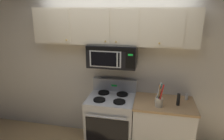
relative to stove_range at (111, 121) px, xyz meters
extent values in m
cube|color=silver|center=(0.00, 0.37, 0.88)|extent=(5.20, 0.10, 2.70)
cube|color=#B7BABF|center=(0.00, 0.00, -0.02)|extent=(0.76, 0.64, 0.90)
cube|color=black|center=(0.00, -0.33, -0.03)|extent=(0.67, 0.01, 0.52)
cylinder|color=#B7BABF|center=(0.00, -0.36, 0.27)|extent=(0.61, 0.03, 0.03)
cube|color=#B7BABF|center=(0.00, 0.28, 0.54)|extent=(0.76, 0.07, 0.22)
cube|color=#19D83F|center=(0.00, 0.24, 0.54)|extent=(0.10, 0.00, 0.04)
cylinder|color=black|center=(-0.16, -0.14, 0.44)|extent=(0.19, 0.19, 0.02)
cylinder|color=black|center=(0.16, -0.14, 0.44)|extent=(0.19, 0.19, 0.02)
cylinder|color=black|center=(-0.16, 0.14, 0.44)|extent=(0.19, 0.19, 0.02)
cylinder|color=black|center=(0.16, 0.14, 0.44)|extent=(0.19, 0.19, 0.02)
cube|color=black|center=(0.00, 0.12, 1.11)|extent=(0.76, 0.39, 0.35)
cube|color=black|center=(0.00, -0.08, 1.25)|extent=(0.73, 0.01, 0.06)
cube|color=#B7BABF|center=(-0.07, -0.08, 1.09)|extent=(0.49, 0.01, 0.25)
cube|color=black|center=(-0.08, -0.08, 1.09)|extent=(0.44, 0.01, 0.22)
cube|color=black|center=(0.30, -0.08, 1.09)|extent=(0.14, 0.01, 0.25)
cube|color=#19D83F|center=(0.30, -0.08, 1.18)|extent=(0.07, 0.00, 0.03)
cylinder|color=#B7BABF|center=(0.11, -0.10, 1.09)|extent=(0.02, 0.02, 0.23)
cube|color=beige|center=(0.00, 0.15, 1.56)|extent=(2.50, 0.33, 0.55)
cube|color=beige|center=(-0.83, -0.02, 1.56)|extent=(0.38, 0.01, 0.51)
sphere|color=tan|center=(-0.70, -0.03, 1.35)|extent=(0.03, 0.03, 0.03)
cube|color=beige|center=(-0.21, -0.02, 1.56)|extent=(0.38, 0.01, 0.51)
sphere|color=tan|center=(-0.08, -0.03, 1.35)|extent=(0.03, 0.03, 0.03)
cube|color=beige|center=(0.21, -0.02, 1.56)|extent=(0.38, 0.01, 0.51)
sphere|color=tan|center=(0.08, -0.03, 1.35)|extent=(0.03, 0.03, 0.03)
cube|color=beige|center=(0.83, -0.02, 1.56)|extent=(0.38, 0.01, 0.51)
sphere|color=tan|center=(0.70, -0.03, 1.35)|extent=(0.03, 0.03, 0.03)
cube|color=silver|center=(0.84, 0.01, -0.04)|extent=(0.90, 0.62, 0.86)
cube|color=tan|center=(0.84, 0.01, 0.41)|extent=(0.93, 0.65, 0.03)
cylinder|color=beige|center=(0.75, -0.15, 0.50)|extent=(0.11, 0.11, 0.13)
cylinder|color=black|center=(0.74, -0.14, 0.62)|extent=(0.04, 0.05, 0.23)
cylinder|color=teal|center=(0.75, -0.14, 0.65)|extent=(0.07, 0.03, 0.29)
cylinder|color=red|center=(0.78, -0.17, 0.64)|extent=(0.07, 0.06, 0.28)
cylinder|color=black|center=(0.76, -0.16, 0.63)|extent=(0.08, 0.03, 0.24)
cylinder|color=olive|center=(0.75, -0.16, 0.61)|extent=(0.05, 0.06, 0.22)
cylinder|color=#BCBCC1|center=(0.73, -0.13, 0.65)|extent=(0.06, 0.05, 0.30)
cylinder|color=silver|center=(0.73, -0.14, 0.65)|extent=(0.09, 0.04, 0.29)
cylinder|color=#A87A47|center=(0.76, -0.15, 0.64)|extent=(0.05, 0.04, 0.27)
cylinder|color=white|center=(1.19, 0.17, 0.47)|extent=(0.05, 0.05, 0.08)
cylinder|color=#B7BABF|center=(1.19, 0.17, 0.52)|extent=(0.05, 0.05, 0.02)
cylinder|color=black|center=(1.03, -0.05, 0.53)|extent=(0.05, 0.05, 0.19)
camera|label=1|loc=(0.61, -2.82, 1.82)|focal=31.25mm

